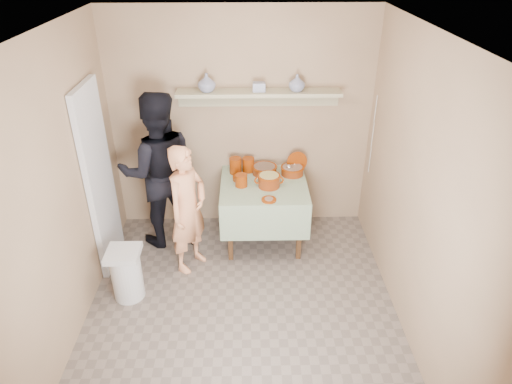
{
  "coord_description": "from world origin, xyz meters",
  "views": [
    {
      "loc": [
        0.06,
        -3.23,
        3.21
      ],
      "look_at": [
        0.15,
        0.75,
        0.95
      ],
      "focal_mm": 32.0,
      "sensor_mm": 36.0,
      "label": 1
    }
  ],
  "objects_px": {
    "person_cook": "(188,210)",
    "cazuela_rice": "(269,180)",
    "trash_bin": "(127,273)",
    "serving_table": "(264,192)",
    "person_helper": "(159,171)"
  },
  "relations": [
    {
      "from": "person_cook",
      "to": "cazuela_rice",
      "type": "height_order",
      "value": "person_cook"
    },
    {
      "from": "person_cook",
      "to": "trash_bin",
      "type": "distance_m",
      "value": 0.88
    },
    {
      "from": "trash_bin",
      "to": "person_cook",
      "type": "bearing_deg",
      "value": 40.33
    },
    {
      "from": "person_cook",
      "to": "trash_bin",
      "type": "bearing_deg",
      "value": 162.85
    },
    {
      "from": "person_helper",
      "to": "cazuela_rice",
      "type": "distance_m",
      "value": 1.23
    },
    {
      "from": "person_helper",
      "to": "trash_bin",
      "type": "xyz_separation_m",
      "value": [
        -0.22,
        -1.0,
        -0.62
      ]
    },
    {
      "from": "person_cook",
      "to": "person_helper",
      "type": "bearing_deg",
      "value": 68.16
    },
    {
      "from": "cazuela_rice",
      "to": "trash_bin",
      "type": "relative_size",
      "value": 0.59
    },
    {
      "from": "person_cook",
      "to": "cazuela_rice",
      "type": "distance_m",
      "value": 0.96
    },
    {
      "from": "person_helper",
      "to": "serving_table",
      "type": "distance_m",
      "value": 1.2
    },
    {
      "from": "person_cook",
      "to": "serving_table",
      "type": "height_order",
      "value": "person_cook"
    },
    {
      "from": "person_cook",
      "to": "cazuela_rice",
      "type": "bearing_deg",
      "value": -33.01
    },
    {
      "from": "person_cook",
      "to": "person_helper",
      "type": "height_order",
      "value": "person_helper"
    },
    {
      "from": "serving_table",
      "to": "cazuela_rice",
      "type": "relative_size",
      "value": 2.95
    },
    {
      "from": "person_cook",
      "to": "person_helper",
      "type": "distance_m",
      "value": 0.65
    }
  ]
}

